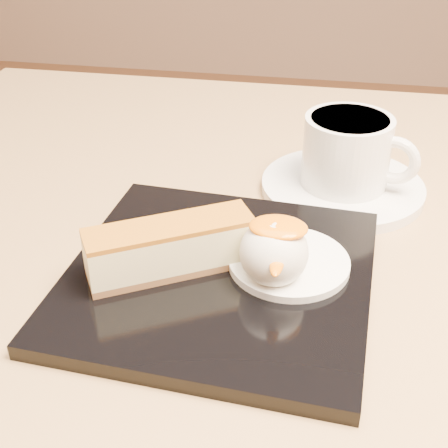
% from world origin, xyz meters
% --- Properties ---
extents(table, '(0.80, 0.80, 0.72)m').
position_xyz_m(table, '(0.00, 0.00, 0.56)').
color(table, black).
rests_on(table, ground).
extents(dessert_plate, '(0.23, 0.23, 0.01)m').
position_xyz_m(dessert_plate, '(-0.01, -0.04, 0.73)').
color(dessert_plate, black).
rests_on(dessert_plate, table).
extents(cheesecake, '(0.12, 0.09, 0.04)m').
position_xyz_m(cheesecake, '(-0.04, -0.04, 0.75)').
color(cheesecake, brown).
rests_on(cheesecake, dessert_plate).
extents(cream_smear, '(0.09, 0.09, 0.01)m').
position_xyz_m(cream_smear, '(0.04, -0.02, 0.73)').
color(cream_smear, white).
rests_on(cream_smear, dessert_plate).
extents(ice_cream_scoop, '(0.05, 0.05, 0.05)m').
position_xyz_m(ice_cream_scoop, '(0.03, -0.04, 0.76)').
color(ice_cream_scoop, white).
rests_on(ice_cream_scoop, cream_smear).
extents(mango_sauce, '(0.04, 0.03, 0.01)m').
position_xyz_m(mango_sauce, '(0.03, -0.04, 0.78)').
color(mango_sauce, orange).
rests_on(mango_sauce, ice_cream_scoop).
extents(mint_sprig, '(0.03, 0.02, 0.00)m').
position_xyz_m(mint_sprig, '(0.01, 0.00, 0.74)').
color(mint_sprig, green).
rests_on(mint_sprig, cream_smear).
extents(saucer, '(0.15, 0.15, 0.01)m').
position_xyz_m(saucer, '(0.08, 0.12, 0.72)').
color(saucer, white).
rests_on(saucer, table).
extents(coffee_cup, '(0.10, 0.08, 0.06)m').
position_xyz_m(coffee_cup, '(0.08, 0.12, 0.76)').
color(coffee_cup, white).
rests_on(coffee_cup, saucer).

